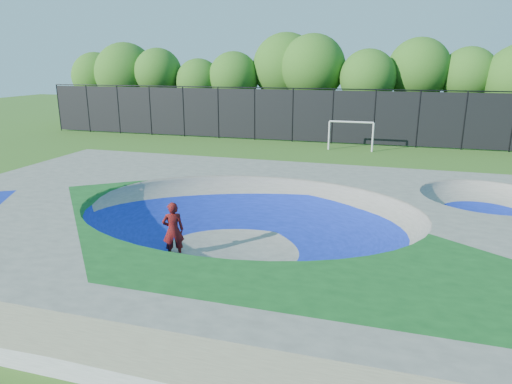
# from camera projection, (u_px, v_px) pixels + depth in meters

# --- Properties ---
(ground) EXTENTS (120.00, 120.00, 0.00)m
(ground) POSITION_uv_depth(u_px,v_px,m) (248.00, 250.00, 14.80)
(ground) COLOR #315D19
(ground) RESTS_ON ground
(skate_deck) EXTENTS (22.00, 14.00, 1.50)m
(skate_deck) POSITION_uv_depth(u_px,v_px,m) (248.00, 229.00, 14.60)
(skate_deck) COLOR gray
(skate_deck) RESTS_ON ground
(skater) EXTENTS (0.79, 0.70, 1.81)m
(skater) POSITION_uv_depth(u_px,v_px,m) (173.00, 230.00, 14.01)
(skater) COLOR #AA130D
(skater) RESTS_ON ground
(skateboard) EXTENTS (0.79, 0.58, 0.05)m
(skateboard) POSITION_uv_depth(u_px,v_px,m) (175.00, 257.00, 14.25)
(skateboard) COLOR black
(skateboard) RESTS_ON ground
(soccer_goal) EXTENTS (3.07, 0.12, 2.03)m
(soccer_goal) POSITION_uv_depth(u_px,v_px,m) (351.00, 130.00, 31.05)
(soccer_goal) COLOR silver
(soccer_goal) RESTS_ON ground
(fence) EXTENTS (48.09, 0.09, 4.04)m
(fence) POSITION_uv_depth(u_px,v_px,m) (333.00, 115.00, 33.60)
(fence) COLOR black
(fence) RESTS_ON ground
(treeline) EXTENTS (53.05, 7.33, 8.37)m
(treeline) POSITION_uv_depth(u_px,v_px,m) (341.00, 74.00, 37.48)
(treeline) COLOR #432C21
(treeline) RESTS_ON ground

